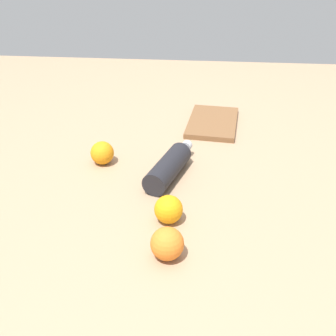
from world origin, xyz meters
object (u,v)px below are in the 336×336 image
Objects in this scene: water_bottle at (171,165)px; cutting_board at (213,122)px; orange_0 at (167,244)px; orange_1 at (169,209)px; orange_2 at (102,153)px.

water_bottle reaches higher than cutting_board.
orange_1 is (0.12, 0.01, -0.00)m from orange_0.
water_bottle is 3.82× the size of orange_1.
orange_0 is 0.25× the size of cutting_board.
orange_0 is at bearing 177.96° from cutting_board.
water_bottle is at bearing -102.53° from orange_2.
water_bottle is 3.74× the size of orange_2.
cutting_board is (0.58, -0.10, -0.02)m from orange_1.
orange_2 is (0.26, 0.22, 0.00)m from orange_1.
orange_0 reaches higher than orange_1.
orange_0 is (-0.33, -0.02, 0.00)m from water_bottle.
water_bottle is at bearing 3.91° from orange_1.
cutting_board is (0.36, -0.12, -0.02)m from water_bottle.
water_bottle is 3.64× the size of orange_0.
orange_0 reaches higher than water_bottle.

